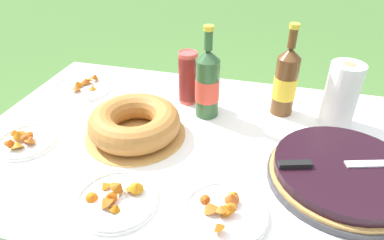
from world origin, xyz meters
name	(u,v)px	position (x,y,z in m)	size (l,w,h in m)	color
garden_table	(197,161)	(0.00, 0.00, 0.66)	(1.46, 0.95, 0.74)	brown
tablecloth	(197,146)	(0.00, 0.00, 0.72)	(1.47, 0.96, 0.10)	white
berry_tart	(343,173)	(0.43, -0.08, 0.77)	(0.41, 0.41, 0.06)	#38383D
serving_knife	(335,164)	(0.40, -0.08, 0.80)	(0.37, 0.13, 0.01)	silver
bundt_cake	(135,123)	(-0.21, -0.01, 0.79)	(0.33, 0.33, 0.10)	tan
cup_stack	(188,78)	(-0.10, 0.25, 0.84)	(0.07, 0.07, 0.20)	#E04C47
cider_bottle_green	(207,84)	(-0.01, 0.18, 0.86)	(0.09, 0.09, 0.33)	#2D562D
cider_bottle_amber	(286,82)	(0.25, 0.26, 0.86)	(0.08, 0.08, 0.33)	brown
snack_plate_near	(25,140)	(-0.53, -0.15, 0.75)	(0.19, 0.19, 0.05)	white
snack_plate_left	(117,198)	(-0.14, -0.31, 0.75)	(0.22, 0.22, 0.06)	white
snack_plate_right	(225,211)	(0.14, -0.28, 0.75)	(0.22, 0.22, 0.05)	white
snack_plate_far	(83,87)	(-0.55, 0.24, 0.75)	(0.24, 0.24, 0.05)	white
paper_towel_roll	(341,95)	(0.44, 0.23, 0.85)	(0.11, 0.11, 0.22)	white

